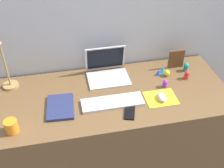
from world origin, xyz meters
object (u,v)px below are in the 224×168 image
object	(u,v)px
keyboard	(113,102)
notebook_pad	(60,107)
toy_figurine_blue	(159,72)
desk_lamp	(5,67)
toy_figurine_yellow	(167,73)
toy_figurine_cyan	(163,70)
cell_phone	(130,112)
toy_figurine_red	(187,75)
laptop	(107,70)
mouse	(162,97)
toy_figurine_teal	(186,67)
picture_frame	(176,59)
coffee_mug	(11,126)
toy_figurine_purple	(165,83)

from	to	relation	value
keyboard	notebook_pad	xyz separation A→B (m)	(-0.34, 0.03, 0.00)
notebook_pad	toy_figurine_blue	distance (m)	0.78
desk_lamp	toy_figurine_yellow	xyz separation A→B (m)	(1.13, -0.07, -0.16)
toy_figurine_cyan	cell_phone	bearing A→B (deg)	-133.38
toy_figurine_red	notebook_pad	bearing A→B (deg)	-171.65
laptop	mouse	bearing A→B (deg)	-48.07
toy_figurine_blue	toy_figurine_red	size ratio (longest dim) A/B	0.65
keyboard	notebook_pad	world-z (taller)	same
mouse	toy_figurine_cyan	world-z (taller)	toy_figurine_cyan
mouse	toy_figurine_teal	distance (m)	0.41
picture_frame	toy_figurine_red	distance (m)	0.16
laptop	picture_frame	xyz separation A→B (m)	(0.54, 0.00, 0.02)
mouse	toy_figurine_yellow	xyz separation A→B (m)	(0.13, 0.25, 0.00)
toy_figurine_yellow	toy_figurine_teal	size ratio (longest dim) A/B	0.73
mouse	notebook_pad	bearing A→B (deg)	175.54
notebook_pad	toy_figurine_red	size ratio (longest dim) A/B	3.59
mouse	toy_figurine_blue	xyz separation A→B (m)	(0.07, 0.27, 0.00)
laptop	picture_frame	world-z (taller)	laptop
cell_phone	desk_lamp	bearing A→B (deg)	169.63
mouse	desk_lamp	distance (m)	1.07
picture_frame	coffee_mug	distance (m)	1.27
coffee_mug	toy_figurine_cyan	distance (m)	1.15
mouse	toy_figurine_cyan	size ratio (longest dim) A/B	2.01
picture_frame	toy_figurine_cyan	distance (m)	0.13
toy_figurine_purple	notebook_pad	bearing A→B (deg)	-174.16
toy_figurine_red	toy_figurine_teal	bearing A→B (deg)	69.40
toy_figurine_red	toy_figurine_teal	distance (m)	0.10
desk_lamp	toy_figurine_blue	distance (m)	1.09
picture_frame	toy_figurine_purple	size ratio (longest dim) A/B	2.52
toy_figurine_blue	toy_figurine_purple	bearing A→B (deg)	-91.30
laptop	toy_figurine_purple	bearing A→B (deg)	-29.58
notebook_pad	toy_figurine_yellow	world-z (taller)	toy_figurine_yellow
cell_phone	notebook_pad	world-z (taller)	notebook_pad
desk_lamp	mouse	bearing A→B (deg)	-17.94
keyboard	toy_figurine_teal	world-z (taller)	toy_figurine_teal
toy_figurine_teal	toy_figurine_cyan	bearing A→B (deg)	175.56
mouse	picture_frame	xyz separation A→B (m)	(0.23, 0.34, 0.05)
mouse	toy_figurine_purple	size ratio (longest dim) A/B	1.61
toy_figurine_purple	toy_figurine_cyan	world-z (taller)	toy_figurine_purple
toy_figurine_purple	picture_frame	bearing A→B (deg)	52.94
coffee_mug	toy_figurine_blue	size ratio (longest dim) A/B	1.94
toy_figurine_red	keyboard	bearing A→B (deg)	-164.60
keyboard	toy_figurine_cyan	distance (m)	0.52
notebook_pad	coffee_mug	world-z (taller)	coffee_mug
picture_frame	mouse	bearing A→B (deg)	-124.05
keyboard	coffee_mug	world-z (taller)	coffee_mug
laptop	desk_lamp	distance (m)	0.71
cell_phone	desk_lamp	distance (m)	0.88
toy_figurine_teal	toy_figurine_red	bearing A→B (deg)	-110.60
keyboard	notebook_pad	bearing A→B (deg)	175.67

